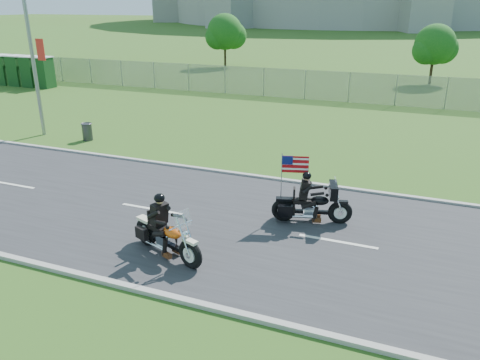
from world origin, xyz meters
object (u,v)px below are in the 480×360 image
at_px(motorcycle_lead, 166,237).
at_px(trash_can, 87,132).
at_px(porta_toilet_a, 45,73).
at_px(motorcycle_follow, 312,206).
at_px(porta_toilet_b, 31,72).
at_px(porta_toilet_c, 17,71).
at_px(porta_toilet_d, 4,70).
at_px(streetlight, 30,17).

distance_m(motorcycle_lead, trash_can, 12.38).
height_order(porta_toilet_a, motorcycle_follow, porta_toilet_a).
bearing_deg(motorcycle_follow, trash_can, 142.58).
distance_m(porta_toilet_b, porta_toilet_c, 1.40).
xyz_separation_m(porta_toilet_a, porta_toilet_d, (-4.20, 0.00, 0.00)).
bearing_deg(motorcycle_follow, porta_toilet_c, 134.73).
bearing_deg(porta_toilet_c, motorcycle_follow, -29.93).
xyz_separation_m(streetlight, motorcycle_follow, (14.97, -5.22, -5.08)).
bearing_deg(motorcycle_lead, porta_toilet_a, 159.19).
xyz_separation_m(porta_toilet_a, porta_toilet_b, (-1.40, 0.00, 0.00)).
relative_size(porta_toilet_c, porta_toilet_d, 1.00).
bearing_deg(porta_toilet_b, motorcycle_follow, -31.23).
bearing_deg(porta_toilet_d, porta_toilet_c, 0.00).
bearing_deg(porta_toilet_a, motorcycle_follow, -32.63).
distance_m(streetlight, porta_toilet_b, 16.33).
bearing_deg(porta_toilet_b, porta_toilet_a, 0.00).
bearing_deg(trash_can, motorcycle_follow, -22.08).
height_order(porta_toilet_c, motorcycle_follow, porta_toilet_c).
bearing_deg(porta_toilet_a, trash_can, -40.88).
bearing_deg(motorcycle_follow, porta_toilet_a, 132.03).
bearing_deg(porta_toilet_c, streetlight, -40.06).
height_order(porta_toilet_a, trash_can, porta_toilet_a).
distance_m(porta_toilet_b, trash_can, 17.95).
bearing_deg(streetlight, trash_can, -5.30).
distance_m(porta_toilet_d, motorcycle_follow, 33.29).
distance_m(porta_toilet_a, porta_toilet_c, 2.80).
relative_size(streetlight, motorcycle_follow, 4.18).
bearing_deg(motorcycle_lead, porta_toilet_b, 160.94).
bearing_deg(porta_toilet_c, trash_can, -35.37).
relative_size(porta_toilet_a, porta_toilet_d, 1.00).
xyz_separation_m(porta_toilet_c, porta_toilet_d, (-1.40, 0.00, 0.00)).
relative_size(porta_toilet_a, trash_can, 2.81).
distance_m(porta_toilet_d, motorcycle_lead, 32.51).
relative_size(porta_toilet_a, motorcycle_follow, 0.96).
relative_size(porta_toilet_d, motorcycle_follow, 0.96).
height_order(porta_toilet_a, motorcycle_lead, porta_toilet_a).
relative_size(streetlight, porta_toilet_d, 4.35).
xyz_separation_m(porta_toilet_b, motorcycle_follow, (26.39, -16.00, -0.59)).
bearing_deg(motorcycle_lead, trash_can, 158.40).
bearing_deg(porta_toilet_c, porta_toilet_d, 180.00).
xyz_separation_m(porta_toilet_d, motorcycle_follow, (29.19, -16.00, -0.59)).
bearing_deg(trash_can, motorcycle_lead, -42.25).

